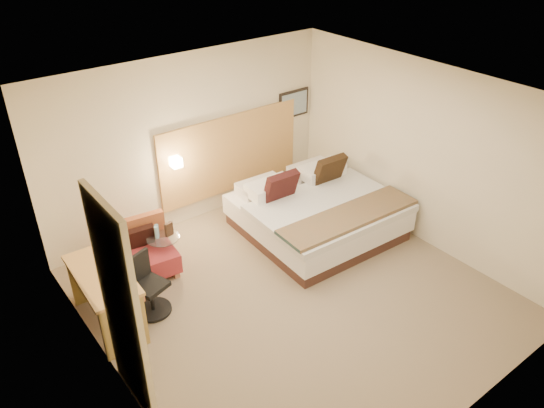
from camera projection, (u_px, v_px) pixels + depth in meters
floor at (293, 295)px, 7.06m from camera, size 4.80×5.00×0.02m
ceiling at (298, 100)px, 5.67m from camera, size 4.80×5.00×0.02m
wall_back at (190, 141)px, 8.08m from camera, size 4.80×0.02×2.70m
wall_front at (478, 325)px, 4.66m from camera, size 4.80×0.02×2.70m
wall_left at (104, 287)px, 5.10m from camera, size 0.02×5.00×2.70m
wall_right at (424, 155)px, 7.63m from camera, size 0.02×5.00×2.70m
headboard_panel at (231, 153)px, 8.62m from camera, size 2.60×0.04×1.30m
art_frame at (294, 104)px, 9.04m from camera, size 0.62×0.03×0.47m
art_canvas at (294, 104)px, 9.03m from camera, size 0.54×0.01×0.39m
lamp_arm at (174, 161)px, 7.94m from camera, size 0.02×0.12×0.02m
lamp_shade at (176, 162)px, 7.89m from camera, size 0.15×0.15×0.15m
curtain at (121, 309)px, 5.03m from camera, size 0.06×0.90×2.42m
bottle_a at (156, 232)px, 7.26m from camera, size 0.07×0.07×0.18m
bottle_b at (157, 231)px, 7.30m from camera, size 0.07×0.07×0.18m
menu_folder at (169, 229)px, 7.31m from camera, size 0.13×0.07×0.20m
bed at (316, 212)px, 8.20m from camera, size 2.26×2.20×1.06m
lounge_chair at (146, 253)px, 7.33m from camera, size 0.82×0.74×0.79m
side_table at (164, 250)px, 7.43m from camera, size 0.55×0.55×0.51m
desk at (105, 284)px, 6.30m from camera, size 0.62×1.26×0.78m
desk_chair at (148, 290)px, 6.63m from camera, size 0.58×0.58×0.82m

